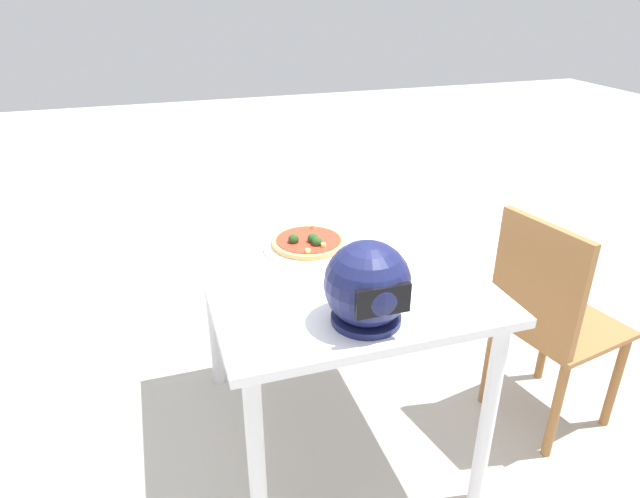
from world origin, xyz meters
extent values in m
plane|color=#B2ADA3|center=(0.00, 0.00, 0.00)|extent=(14.00, 14.00, 0.00)
cube|color=white|center=(0.00, 0.00, 0.76)|extent=(0.87, 1.03, 0.03)
cylinder|color=white|center=(-0.38, -0.46, 0.37)|extent=(0.05, 0.05, 0.75)
cylinder|color=white|center=(0.38, -0.46, 0.37)|extent=(0.05, 0.05, 0.75)
cylinder|color=white|center=(-0.38, 0.46, 0.37)|extent=(0.05, 0.05, 0.75)
cylinder|color=white|center=(0.38, 0.46, 0.37)|extent=(0.05, 0.05, 0.75)
cylinder|color=white|center=(0.05, -0.13, 0.78)|extent=(0.32, 0.32, 0.01)
cylinder|color=tan|center=(0.05, -0.13, 0.80)|extent=(0.26, 0.26, 0.02)
cylinder|color=red|center=(0.05, -0.13, 0.81)|extent=(0.23, 0.23, 0.00)
sphere|color=#234C1E|center=(0.03, -0.07, 0.82)|extent=(0.04, 0.04, 0.04)
sphere|color=#234C1E|center=(0.10, -0.12, 0.82)|extent=(0.04, 0.04, 0.04)
sphere|color=#234C1E|center=(0.04, -0.10, 0.82)|extent=(0.04, 0.04, 0.04)
cylinder|color=#E0D172|center=(0.01, -0.05, 0.81)|extent=(0.02, 0.02, 0.01)
cylinder|color=#E0D172|center=(0.00, -0.21, 0.81)|extent=(0.02, 0.02, 0.01)
cylinder|color=#E0D172|center=(0.08, -0.03, 0.81)|extent=(0.02, 0.02, 0.01)
sphere|color=#191E4C|center=(0.03, 0.38, 0.90)|extent=(0.24, 0.24, 0.24)
cylinder|color=#191E4C|center=(0.03, 0.38, 0.79)|extent=(0.20, 0.20, 0.02)
cube|color=black|center=(0.03, 0.48, 0.90)|extent=(0.15, 0.02, 0.08)
cube|color=#996638|center=(-0.89, 0.16, 0.44)|extent=(0.47, 0.47, 0.02)
cube|color=#996638|center=(-0.70, 0.19, 0.68)|extent=(0.10, 0.38, 0.45)
cylinder|color=#996638|center=(-1.02, -0.04, 0.21)|extent=(0.04, 0.04, 0.43)
cylinder|color=#996638|center=(-1.09, 0.29, 0.21)|extent=(0.04, 0.04, 0.43)
cylinder|color=#996638|center=(-0.69, 0.02, 0.21)|extent=(0.04, 0.04, 0.43)
cylinder|color=#996638|center=(-0.75, 0.36, 0.21)|extent=(0.04, 0.04, 0.43)
camera|label=1|loc=(0.55, 1.59, 1.64)|focal=31.23mm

